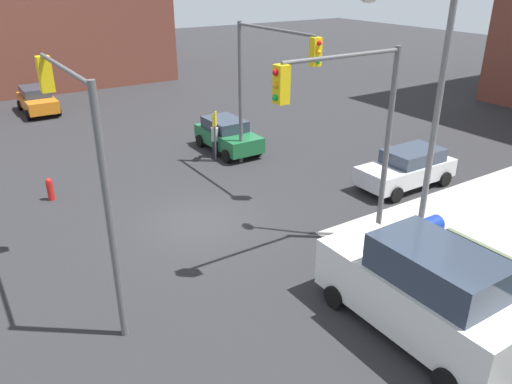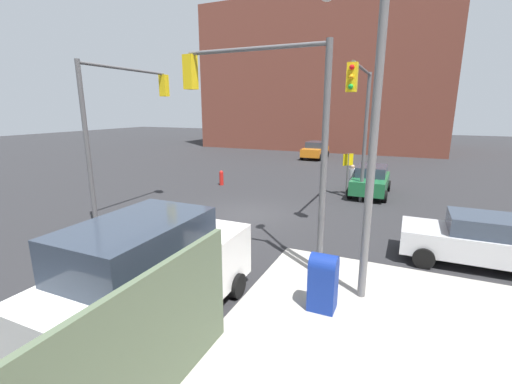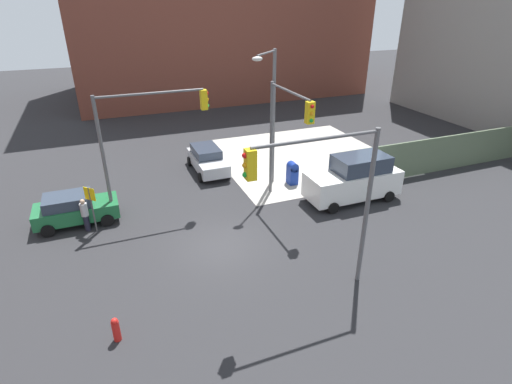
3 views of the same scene
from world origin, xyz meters
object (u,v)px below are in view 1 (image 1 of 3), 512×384
(traffic_signal_ne_corner, at_px, (350,118))
(pedestrian_crossing, at_px, (215,140))
(fire_hydrant, at_px, (50,189))
(coupe_silver, at_px, (407,168))
(traffic_signal_nw_corner, at_px, (267,72))
(coupe_orange, at_px, (37,100))
(traffic_signal_se_corner, at_px, (79,143))
(hatchback_green, at_px, (227,135))
(van_white_delivery, at_px, (421,290))
(mailbox_blue, at_px, (429,236))
(street_lamp_corner, at_px, (426,104))

(traffic_signal_ne_corner, height_order, pedestrian_crossing, traffic_signal_ne_corner)
(fire_hydrant, relative_size, coupe_silver, 0.21)
(traffic_signal_nw_corner, distance_m, coupe_orange, 18.52)
(traffic_signal_se_corner, xyz_separation_m, pedestrian_crossing, (-8.38, 8.30, -3.71))
(traffic_signal_ne_corner, bearing_deg, hatchback_green, 169.57)
(coupe_silver, xyz_separation_m, van_white_delivery, (6.65, -7.10, 0.44))
(traffic_signal_ne_corner, bearing_deg, mailbox_blue, 52.42)
(coupe_silver, bearing_deg, coupe_orange, -153.21)
(coupe_silver, height_order, coupe_orange, same)
(traffic_signal_nw_corner, relative_size, mailbox_blue, 4.55)
(traffic_signal_se_corner, xyz_separation_m, street_lamp_corner, (2.36, 10.04, 0.09))
(hatchback_green, bearing_deg, traffic_signal_nw_corner, -4.05)
(mailbox_blue, height_order, hatchback_green, hatchback_green)
(traffic_signal_ne_corner, xyz_separation_m, pedestrian_crossing, (-10.30, 1.01, -3.67))
(coupe_orange, bearing_deg, traffic_signal_se_corner, -7.00)
(traffic_signal_ne_corner, relative_size, street_lamp_corner, 0.81)
(traffic_signal_se_corner, distance_m, coupe_orange, 22.43)
(traffic_signal_nw_corner, height_order, street_lamp_corner, street_lamp_corner)
(traffic_signal_nw_corner, bearing_deg, street_lamp_corner, 8.11)
(mailbox_blue, distance_m, coupe_orange, 26.46)
(pedestrian_crossing, bearing_deg, traffic_signal_se_corner, -158.55)
(street_lamp_corner, height_order, coupe_silver, street_lamp_corner)
(mailbox_blue, height_order, fire_hydrant, mailbox_blue)
(traffic_signal_se_corner, height_order, fire_hydrant, traffic_signal_se_corner)
(traffic_signal_se_corner, bearing_deg, pedestrian_crossing, 135.27)
(street_lamp_corner, relative_size, hatchback_green, 1.97)
(fire_hydrant, distance_m, hatchback_green, 9.08)
(traffic_signal_ne_corner, bearing_deg, traffic_signal_nw_corner, 166.04)
(van_white_delivery, relative_size, pedestrian_crossing, 3.12)
(street_lamp_corner, height_order, fire_hydrant, street_lamp_corner)
(street_lamp_corner, distance_m, coupe_silver, 5.98)
(mailbox_blue, bearing_deg, traffic_signal_nw_corner, -176.66)
(traffic_signal_se_corner, relative_size, pedestrian_crossing, 3.76)
(traffic_signal_nw_corner, distance_m, van_white_delivery, 11.69)
(traffic_signal_ne_corner, relative_size, coupe_silver, 1.48)
(mailbox_blue, distance_m, van_white_delivery, 3.97)
(traffic_signal_nw_corner, bearing_deg, traffic_signal_se_corner, -61.18)
(traffic_signal_nw_corner, height_order, traffic_signal_ne_corner, same)
(coupe_silver, relative_size, pedestrian_crossing, 2.54)
(mailbox_blue, bearing_deg, traffic_signal_se_corner, -110.87)
(fire_hydrant, distance_m, coupe_orange, 14.57)
(coupe_silver, height_order, pedestrian_crossing, pedestrian_crossing)
(mailbox_blue, bearing_deg, van_white_delivery, -54.37)
(coupe_silver, bearing_deg, fire_hydrant, -117.57)
(fire_hydrant, bearing_deg, mailbox_blue, 39.40)
(coupe_silver, relative_size, hatchback_green, 1.09)
(hatchback_green, height_order, van_white_delivery, van_white_delivery)
(street_lamp_corner, height_order, pedestrian_crossing, street_lamp_corner)
(fire_hydrant, xyz_separation_m, van_white_delivery, (13.49, 6.00, 0.79))
(traffic_signal_ne_corner, height_order, coupe_silver, traffic_signal_ne_corner)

